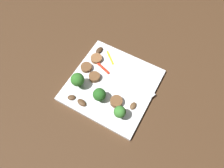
% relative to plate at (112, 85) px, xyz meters
% --- Properties ---
extents(ground_plane, '(1.40, 1.40, 0.00)m').
position_rel_plate_xyz_m(ground_plane, '(0.00, 0.00, -0.01)').
color(ground_plane, '#422B19').
extents(plate, '(0.24, 0.24, 0.01)m').
position_rel_plate_xyz_m(plate, '(0.00, 0.00, 0.00)').
color(plate, white).
rests_on(plate, ground_plane).
extents(fork, '(0.17, 0.08, 0.00)m').
position_rel_plate_xyz_m(fork, '(0.05, 0.05, 0.01)').
color(fork, silver).
rests_on(fork, plate).
extents(broccoli_floret_0, '(0.04, 0.04, 0.06)m').
position_rel_plate_xyz_m(broccoli_floret_0, '(-0.08, -0.05, 0.04)').
color(broccoli_floret_0, '#347525').
rests_on(broccoli_floret_0, plate).
extents(broccoli_floret_1, '(0.04, 0.04, 0.05)m').
position_rel_plate_xyz_m(broccoli_floret_1, '(-0.01, -0.06, 0.03)').
color(broccoli_floret_1, '#296420').
rests_on(broccoli_floret_1, plate).
extents(broccoli_floret_2, '(0.03, 0.03, 0.05)m').
position_rel_plate_xyz_m(broccoli_floret_2, '(0.07, -0.08, 0.04)').
color(broccoli_floret_2, '#408630').
rests_on(broccoli_floret_2, plate).
extents(sausage_slice_0, '(0.04, 0.04, 0.01)m').
position_rel_plate_xyz_m(sausage_slice_0, '(-0.08, 0.05, 0.01)').
color(sausage_slice_0, brown).
rests_on(sausage_slice_0, plate).
extents(sausage_slice_1, '(0.04, 0.04, 0.01)m').
position_rel_plate_xyz_m(sausage_slice_1, '(-0.09, 0.01, 0.01)').
color(sausage_slice_1, brown).
rests_on(sausage_slice_1, plate).
extents(sausage_slice_2, '(0.05, 0.05, 0.02)m').
position_rel_plate_xyz_m(sausage_slice_2, '(0.04, -0.05, 0.01)').
color(sausage_slice_2, brown).
rests_on(sausage_slice_2, plate).
extents(sausage_slice_3, '(0.04, 0.04, 0.02)m').
position_rel_plate_xyz_m(sausage_slice_3, '(-0.06, -0.01, 0.01)').
color(sausage_slice_3, brown).
rests_on(sausage_slice_3, plate).
extents(mushroom_1, '(0.02, 0.03, 0.01)m').
position_rel_plate_xyz_m(mushroom_1, '(-0.09, 0.09, 0.01)').
color(mushroom_1, '#422B19').
rests_on(mushroom_1, plate).
extents(mushroom_2, '(0.03, 0.02, 0.01)m').
position_rel_plate_xyz_m(mushroom_2, '(-0.04, -0.10, 0.01)').
color(mushroom_2, '#4C331E').
rests_on(mushroom_2, plate).
extents(mushroom_3, '(0.02, 0.03, 0.01)m').
position_rel_plate_xyz_m(mushroom_3, '(0.09, -0.03, 0.01)').
color(mushroom_3, brown).
rests_on(mushroom_3, plate).
extents(mushroom_4, '(0.03, 0.03, 0.01)m').
position_rel_plate_xyz_m(mushroom_4, '(-0.08, -0.10, 0.01)').
color(mushroom_4, '#4C331E').
rests_on(mushroom_4, plate).
extents(pepper_strip_0, '(0.05, 0.02, 0.00)m').
position_rel_plate_xyz_m(pepper_strip_0, '(-0.05, 0.03, 0.01)').
color(pepper_strip_0, red).
rests_on(pepper_strip_0, plate).
extents(pepper_strip_2, '(0.04, 0.04, 0.00)m').
position_rel_plate_xyz_m(pepper_strip_2, '(-0.05, 0.08, 0.01)').
color(pepper_strip_2, yellow).
rests_on(pepper_strip_2, plate).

